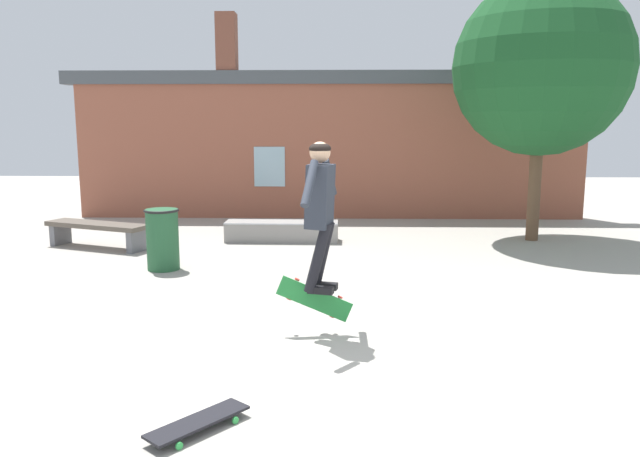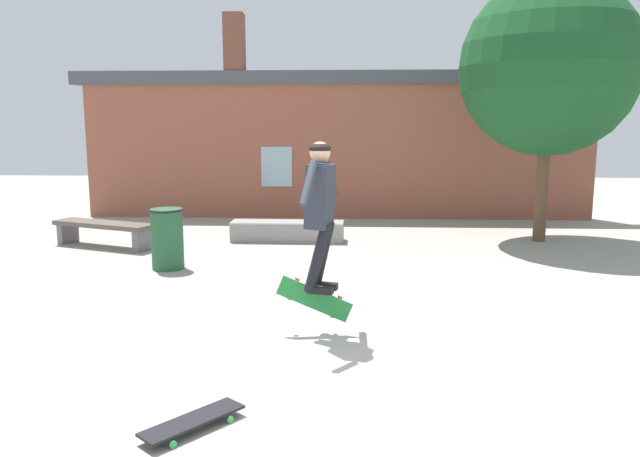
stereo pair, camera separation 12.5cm
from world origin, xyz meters
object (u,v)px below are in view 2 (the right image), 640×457
skate_ledge (288,231)px  trash_bin (167,237)px  tree_right (549,67)px  park_bench (104,228)px  skater (320,203)px  skateboard_flipping (314,299)px  skateboard_resting (193,420)px

skate_ledge → trash_bin: 2.80m
tree_right → park_bench: tree_right is taller
skater → skate_ledge: bearing=113.2°
tree_right → skater: size_ratio=3.10×
tree_right → skateboard_flipping: (-3.88, -5.37, -2.77)m
tree_right → skater: bearing=-125.4°
tree_right → park_bench: bearing=-173.0°
tree_right → skater: (-3.82, -5.38, -1.77)m
trash_bin → tree_right: bearing=22.1°
trash_bin → skateboard_resting: trash_bin is taller
trash_bin → park_bench: bearing=135.5°
tree_right → skateboard_resting: 9.32m
park_bench → skater: (4.04, -4.42, 1.04)m
park_bench → trash_bin: 2.25m
skate_ledge → skater: skater is taller
skate_ledge → skateboard_flipping: bearing=-80.4°
park_bench → skate_ledge: bearing=34.4°
tree_right → skateboard_resting: size_ratio=6.36×
skate_ledge → park_bench: bearing=-166.4°
skater → trash_bin: bearing=144.3°
skateboard_flipping → skateboard_resting: 2.26m
tree_right → skate_ledge: 5.54m
skateboard_flipping → trash_bin: bearing=130.7°
trash_bin → skate_ledge: bearing=55.5°
skater → skateboard_flipping: bearing=179.7°
skater → skateboard_flipping: size_ratio=1.91×
skate_ledge → skateboard_flipping: 5.19m
tree_right → park_bench: (-7.86, -0.96, -2.81)m
skateboard_resting → park_bench: bearing=66.8°
skateboard_flipping → park_bench: bearing=132.8°
skate_ledge → skater: 5.34m
skate_ledge → skateboard_flipping: skateboard_flipping is taller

